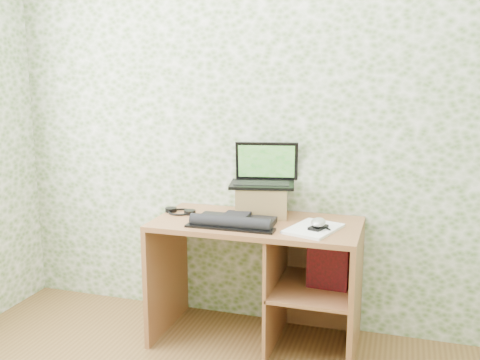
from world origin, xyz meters
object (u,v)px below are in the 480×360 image
(desk, at_px, (270,265))
(riser, at_px, (262,201))
(keyboard, at_px, (234,221))
(laptop, at_px, (264,175))
(notepad, at_px, (314,229))

(desk, relative_size, riser, 3.96)
(riser, bearing_deg, keyboard, -110.17)
(riser, height_order, keyboard, riser)
(laptop, height_order, notepad, laptop)
(riser, bearing_deg, notepad, -31.90)
(laptop, distance_m, notepad, 0.50)
(notepad, bearing_deg, desk, 176.14)
(riser, height_order, laptop, laptop)
(riser, distance_m, keyboard, 0.29)
(desk, xyz_separation_m, riser, (-0.08, 0.12, 0.36))
(riser, bearing_deg, laptop, 90.00)
(desk, height_order, notepad, notepad)
(keyboard, xyz_separation_m, notepad, (0.45, 0.04, -0.02))
(laptop, relative_size, notepad, 1.29)
(laptop, xyz_separation_m, notepad, (0.35, -0.26, -0.23))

